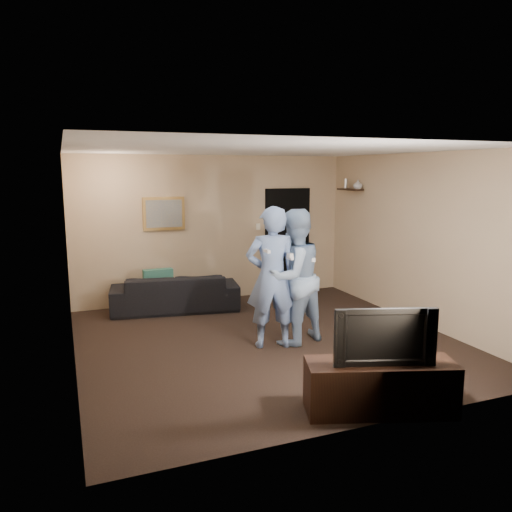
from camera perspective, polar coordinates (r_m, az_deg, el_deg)
name	(u,v)px	position (r m, az deg, el deg)	size (l,w,h in m)	color
ground	(267,341)	(7.02, 1.22, -9.66)	(5.00, 5.00, 0.00)	black
ceiling	(267,150)	(6.63, 1.30, 12.06)	(5.00, 5.00, 0.04)	silver
wall_back	(214,228)	(9.04, -4.84, 3.16)	(5.00, 0.04, 2.60)	tan
wall_front	(375,289)	(4.54, 13.49, -3.69)	(5.00, 0.04, 2.60)	tan
wall_left	(69,260)	(6.20, -20.61, -0.47)	(0.04, 5.00, 2.60)	tan
wall_right	(418,239)	(7.99, 18.06, 1.84)	(0.04, 5.00, 2.60)	tan
sofa	(175,292)	(8.54, -9.24, -4.10)	(2.11, 0.82, 0.61)	black
throw_pillow	(158,284)	(8.45, -11.11, -3.10)	(0.48, 0.15, 0.48)	#1A5046
painting_frame	(164,214)	(8.77, -10.49, 4.80)	(0.72, 0.05, 0.57)	olive
painting_canvas	(164,214)	(8.75, -10.45, 4.79)	(0.62, 0.01, 0.47)	slate
doorway	(287,241)	(9.56, 3.60, 1.72)	(0.90, 0.06, 2.00)	black
light_switch	(258,227)	(9.29, 0.24, 3.37)	(0.08, 0.02, 0.12)	silver
wall_shelf	(350,189)	(9.33, 10.71, 7.48)	(0.20, 0.60, 0.03)	black
shelf_vase	(358,184)	(9.12, 11.57, 8.02)	(0.16, 0.16, 0.17)	silver
shelf_figurine	(346,183)	(9.46, 10.21, 8.16)	(0.06, 0.06, 0.18)	silver
tv_console	(380,387)	(5.17, 13.99, -14.33)	(1.44, 0.46, 0.52)	black
television	(382,334)	(4.98, 14.25, -8.65)	(0.97, 0.13, 0.56)	black
wii_player_left	(272,278)	(6.57, 1.80, -2.47)	(0.77, 0.60, 1.88)	#6984B6
wii_player_right	(294,277)	(6.74, 4.32, -2.40)	(1.06, 0.93, 1.83)	#8AA6C8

